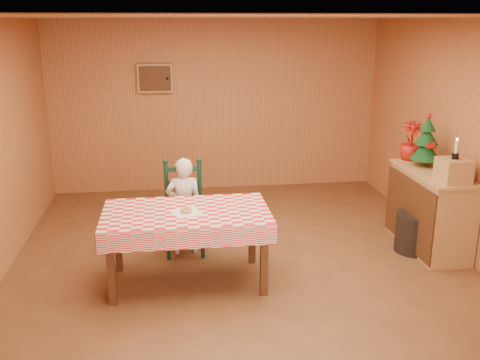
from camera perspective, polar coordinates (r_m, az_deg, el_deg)
The scene contains 13 objects.
ground at distance 5.82m, azimuth 0.27°, elevation -9.56°, with size 6.00×6.00×0.00m, color brown.
cabin_walls at distance 5.80m, azimuth -0.47°, elevation 9.26°, with size 5.10×6.05×2.65m.
dining_table at distance 5.33m, azimuth -5.74°, elevation -4.13°, with size 1.66×0.96×0.77m.
ladder_chair at distance 6.13m, azimuth -5.97°, elevation -3.14°, with size 0.44×0.40×1.08m.
seated_child at distance 6.06m, azimuth -5.97°, elevation -2.80°, with size 0.41×0.27×1.12m, color silver.
napkin at distance 5.26m, azimuth -5.74°, elevation -3.46°, with size 0.26×0.26×0.00m, color white.
donut at distance 5.25m, azimuth -5.75°, elevation -3.25°, with size 0.11×0.11×0.04m, color #C98F48.
shelf_unit at distance 6.57m, azimuth 19.54°, elevation -3.05°, with size 0.54×1.24×0.93m.
crate at distance 6.07m, azimuth 21.82°, elevation 0.96°, with size 0.30×0.30×0.25m, color tan.
christmas_tree at distance 6.59m, azimuth 19.26°, elevation 3.79°, with size 0.34×0.34×0.62m.
flower_arrangement at distance 6.84m, azimuth 17.74°, elevation 3.98°, with size 0.26×0.26×0.47m, color #A7190F.
candle_set at distance 6.02m, azimuth 22.02°, elevation 2.70°, with size 0.07×0.07×0.22m.
storage_bin at distance 6.51m, azimuth 18.19°, elevation -5.33°, with size 0.45×0.45×0.45m, color black.
Camera 1 is at (-0.73, -5.17, 2.57)m, focal length 40.00 mm.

